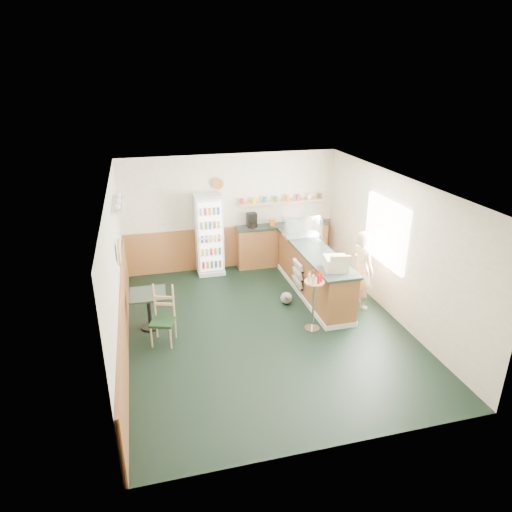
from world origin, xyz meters
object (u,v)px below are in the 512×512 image
object	(u,v)px
shopkeeper	(362,270)
condiment_stand	(314,293)
drinks_fridge	(209,235)
cafe_chair	(162,313)
cafe_table	(148,304)
display_case	(302,227)
cash_register	(336,264)

from	to	relation	value
shopkeeper	condiment_stand	bearing A→B (deg)	101.08
drinks_fridge	cafe_chair	world-z (taller)	drinks_fridge
cafe_table	cafe_chair	xyz separation A→B (m)	(0.21, -0.50, 0.05)
drinks_fridge	cafe_table	distance (m)	2.69
display_case	condiment_stand	xyz separation A→B (m)	(-0.52, -2.11, -0.50)
condiment_stand	cafe_chair	size ratio (longest dim) A/B	1.08
drinks_fridge	display_case	bearing A→B (deg)	-24.78
condiment_stand	cafe_table	world-z (taller)	condiment_stand
shopkeeper	display_case	bearing A→B (deg)	10.14
shopkeeper	cafe_table	bearing A→B (deg)	72.57
drinks_fridge	shopkeeper	xyz separation A→B (m)	(2.62, -2.41, -0.13)
cash_register	condiment_stand	xyz separation A→B (m)	(-0.52, -0.29, -0.39)
display_case	cash_register	distance (m)	1.82
cash_register	cafe_chair	world-z (taller)	cash_register
display_case	drinks_fridge	bearing A→B (deg)	155.22
cash_register	cafe_chair	xyz separation A→B (m)	(-3.19, 0.00, -0.58)
drinks_fridge	cafe_chair	xyz separation A→B (m)	(-1.27, -2.70, -0.39)
drinks_fridge	condiment_stand	size ratio (longest dim) A/B	1.66
shopkeeper	cafe_chair	xyz separation A→B (m)	(-3.89, -0.29, -0.25)
shopkeeper	cafe_chair	distance (m)	3.91
cash_register	condiment_stand	distance (m)	0.71
condiment_stand	cafe_table	size ratio (longest dim) A/B	1.60
display_case	cafe_table	distance (m)	3.72
shopkeeper	cash_register	bearing A→B (deg)	98.02
display_case	condiment_stand	world-z (taller)	display_case
display_case	condiment_stand	bearing A→B (deg)	-103.88
cash_register	shopkeeper	bearing A→B (deg)	33.76
condiment_stand	display_case	bearing A→B (deg)	76.12
cash_register	shopkeeper	size ratio (longest dim) A/B	0.27
drinks_fridge	cash_register	xyz separation A→B (m)	(1.92, -2.70, 0.20)
condiment_stand	cash_register	bearing A→B (deg)	29.44
condiment_stand	cafe_chair	xyz separation A→B (m)	(-2.67, 0.29, -0.19)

